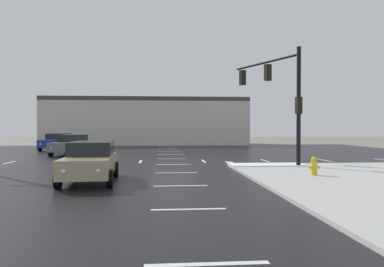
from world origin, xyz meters
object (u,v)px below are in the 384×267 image
at_px(sedan_tan, 90,161).
at_px(sedan_blue, 57,141).
at_px(fire_hydrant, 314,166).
at_px(traffic_signal_mast, 279,89).
at_px(sedan_grey, 71,144).

xyz_separation_m(sedan_tan, sedan_blue, (-7.01, 21.23, 0.00)).
xyz_separation_m(fire_hydrant, sedan_tan, (-9.37, -0.22, 0.32)).
distance_m(traffic_signal_mast, sedan_grey, 16.97).
xyz_separation_m(sedan_grey, sedan_tan, (4.21, -14.78, 0.00)).
bearing_deg(fire_hydrant, traffic_signal_mast, 88.89).
bearing_deg(sedan_blue, fire_hydrant, 43.46).
relative_size(traffic_signal_mast, fire_hydrant, 7.93).
bearing_deg(sedan_blue, sedan_grey, 28.99).
height_order(fire_hydrant, sedan_tan, sedan_tan).
bearing_deg(fire_hydrant, sedan_blue, 127.94).
distance_m(sedan_grey, sedan_tan, 15.37).
height_order(fire_hydrant, sedan_blue, sedan_blue).
relative_size(traffic_signal_mast, sedan_grey, 1.34).
bearing_deg(sedan_tan, traffic_signal_mast, 116.74).
xyz_separation_m(fire_hydrant, sedan_grey, (-13.58, 14.56, 0.32)).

